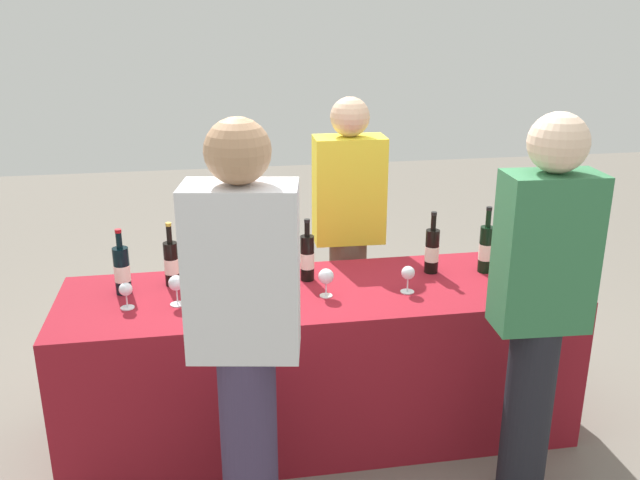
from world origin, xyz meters
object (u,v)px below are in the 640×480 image
(wine_bottle_3, at_px, (307,257))
(wine_glass_0, at_px, (126,291))
(wine_bottle_0, at_px, (122,270))
(wine_bottle_2, at_px, (275,260))
(wine_bottle_4, at_px, (432,251))
(wine_glass_2, at_px, (326,277))
(guest_0, at_px, (245,330))
(wine_glass_1, at_px, (176,284))
(wine_glass_3, at_px, (408,274))
(wine_bottle_1, at_px, (171,263))
(wine_bottle_5, at_px, (486,248))
(server_pouring, at_px, (348,227))
(guest_1, at_px, (540,303))
(wine_glass_4, at_px, (511,274))

(wine_bottle_3, xyz_separation_m, wine_glass_0, (-0.85, -0.19, -0.03))
(wine_bottle_0, xyz_separation_m, wine_bottle_2, (0.72, -0.00, 0.01))
(wine_bottle_0, xyz_separation_m, wine_bottle_4, (1.51, 0.01, -0.00))
(wine_glass_2, bearing_deg, wine_glass_0, 178.75)
(guest_0, bearing_deg, wine_glass_2, 65.94)
(wine_glass_1, bearing_deg, wine_bottle_4, 8.39)
(wine_glass_3, relative_size, guest_0, 0.08)
(wine_glass_1, bearing_deg, wine_glass_2, -1.68)
(wine_bottle_1, bearing_deg, wine_bottle_5, -3.41)
(wine_bottle_3, xyz_separation_m, server_pouring, (0.31, 0.51, -0.03))
(wine_bottle_2, distance_m, guest_0, 0.83)
(server_pouring, height_order, guest_1, guest_1)
(wine_bottle_4, bearing_deg, server_pouring, 121.88)
(wine_bottle_1, xyz_separation_m, guest_0, (0.30, -0.87, 0.05))
(wine_bottle_0, height_order, wine_bottle_4, wine_bottle_4)
(wine_glass_2, bearing_deg, wine_bottle_0, 168.12)
(wine_glass_0, relative_size, guest_1, 0.07)
(wine_glass_0, height_order, wine_glass_1, wine_glass_1)
(wine_bottle_4, distance_m, wine_glass_0, 1.49)
(wine_glass_0, height_order, wine_glass_3, wine_glass_3)
(wine_bottle_0, distance_m, wine_bottle_2, 0.72)
(wine_bottle_5, distance_m, wine_glass_2, 0.87)
(wine_glass_1, relative_size, guest_0, 0.08)
(wine_bottle_3, relative_size, wine_glass_3, 2.41)
(wine_glass_3, height_order, wine_glass_4, wine_glass_3)
(wine_bottle_0, relative_size, guest_1, 0.19)
(wine_glass_4, relative_size, guest_1, 0.07)
(wine_glass_0, bearing_deg, guest_1, -19.81)
(wine_bottle_0, bearing_deg, wine_glass_0, -80.09)
(wine_bottle_2, distance_m, wine_glass_1, 0.50)
(wine_glass_4, distance_m, guest_1, 0.51)
(wine_glass_1, height_order, server_pouring, server_pouring)
(wine_bottle_1, distance_m, wine_glass_3, 1.13)
(wine_glass_4, height_order, server_pouring, server_pouring)
(wine_bottle_2, height_order, wine_glass_1, wine_bottle_2)
(wine_glass_4, bearing_deg, wine_bottle_2, 165.75)
(wine_bottle_3, relative_size, server_pouring, 0.20)
(wine_bottle_5, height_order, guest_0, guest_0)
(wine_bottle_5, distance_m, guest_1, 0.75)
(wine_glass_0, bearing_deg, wine_glass_4, -3.33)
(wine_bottle_5, height_order, wine_glass_1, wine_bottle_5)
(wine_glass_1, distance_m, guest_1, 1.56)
(wine_glass_1, xyz_separation_m, guest_1, (1.44, -0.60, 0.06))
(wine_bottle_0, bearing_deg, wine_glass_1, -34.99)
(wine_bottle_5, relative_size, wine_glass_2, 2.52)
(wine_bottle_2, bearing_deg, wine_glass_3, -19.41)
(wine_bottle_3, distance_m, wine_glass_3, 0.50)
(server_pouring, relative_size, guest_1, 0.94)
(wine_glass_1, bearing_deg, guest_0, -67.03)
(wine_bottle_3, relative_size, wine_glass_1, 2.22)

